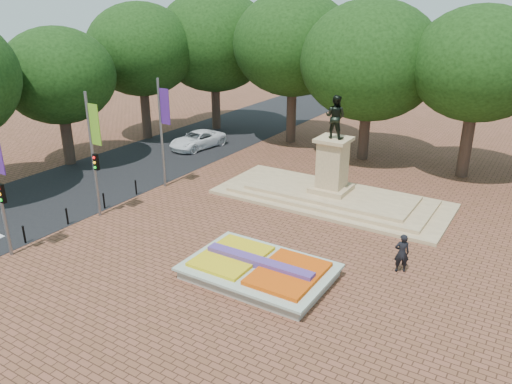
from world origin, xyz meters
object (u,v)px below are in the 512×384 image
van (197,140)px  pedestrian (402,253)px  monument (331,186)px  flower_bed (260,270)px

van → pedestrian: pedestrian is taller
monument → van: monument is taller
pedestrian → monument: bearing=-74.1°
monument → pedestrian: bearing=-45.3°
van → pedestrian: 22.78m
flower_bed → pedestrian: pedestrian is taller
flower_bed → van: size_ratio=1.27×
flower_bed → monument: 10.07m
van → pedestrian: size_ratio=2.69×
flower_bed → monument: monument is taller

